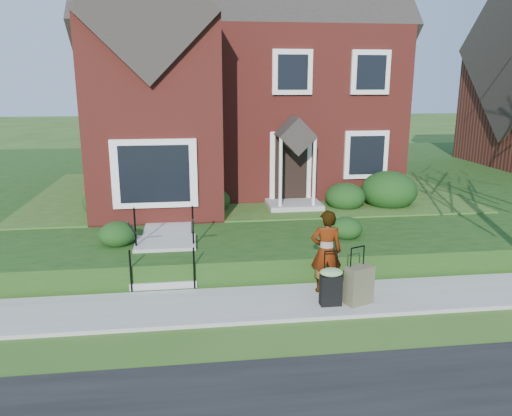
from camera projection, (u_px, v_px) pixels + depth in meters
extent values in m
plane|color=#2D5119|center=(288.00, 304.00, 9.97)|extent=(120.00, 120.00, 0.00)
cube|color=#9E9B93|center=(288.00, 302.00, 9.96)|extent=(60.00, 1.60, 0.08)
cube|color=#183D10|center=(333.00, 181.00, 20.88)|extent=(44.00, 20.00, 0.60)
cube|color=#9E9B93|center=(170.00, 214.00, 14.32)|extent=(1.20, 6.00, 0.06)
cube|color=maroon|center=(239.00, 110.00, 18.78)|extent=(10.00, 8.00, 5.40)
cube|color=maroon|center=(155.00, 120.00, 13.82)|extent=(3.60, 2.40, 5.40)
cube|color=white|center=(155.00, 173.00, 13.03)|extent=(2.20, 0.30, 1.80)
cube|color=black|center=(291.00, 171.00, 15.43)|extent=(1.00, 0.12, 2.10)
cube|color=black|center=(366.00, 155.00, 15.63)|extent=(1.40, 0.10, 1.50)
cube|color=#9E9B93|center=(164.00, 284.00, 10.59)|extent=(1.40, 0.30, 0.15)
cube|color=#9E9B93|center=(164.00, 272.00, 10.84)|extent=(1.40, 0.30, 0.15)
cube|color=#9E9B93|center=(165.00, 261.00, 11.09)|extent=(1.40, 0.30, 0.15)
cube|color=#9E9B93|center=(165.00, 250.00, 11.34)|extent=(1.40, 0.30, 0.15)
cube|color=#9E9B93|center=(166.00, 242.00, 11.87)|extent=(1.40, 0.80, 0.15)
cylinder|color=black|center=(131.00, 271.00, 10.27)|extent=(0.04, 0.04, 0.90)
cylinder|color=black|center=(135.00, 227.00, 11.28)|extent=(0.04, 0.04, 0.90)
cylinder|color=black|center=(194.00, 268.00, 10.43)|extent=(0.04, 0.04, 0.90)
cylinder|color=black|center=(193.00, 225.00, 11.44)|extent=(0.04, 0.04, 0.90)
ellipsoid|color=black|center=(109.00, 198.00, 14.22)|extent=(1.47, 1.47, 1.03)
ellipsoid|color=black|center=(212.00, 198.00, 14.82)|extent=(1.07, 1.07, 0.75)
ellipsoid|color=black|center=(345.00, 194.00, 15.11)|extent=(1.21, 1.21, 0.85)
ellipsoid|color=black|center=(389.00, 186.00, 15.33)|extent=(1.71, 1.71, 1.20)
ellipsoid|color=black|center=(117.00, 232.00, 11.69)|extent=(0.86, 0.86, 0.60)
ellipsoid|color=black|center=(346.00, 226.00, 12.24)|extent=(0.80, 0.80, 0.56)
imported|color=#999999|center=(326.00, 252.00, 10.17)|extent=(0.69, 0.50, 1.74)
cube|color=black|center=(331.00, 290.00, 9.68)|extent=(0.41, 0.23, 0.62)
cylinder|color=black|center=(332.00, 252.00, 9.49)|extent=(0.25, 0.03, 0.03)
cylinder|color=black|center=(325.00, 264.00, 9.53)|extent=(0.02, 0.02, 0.46)
cylinder|color=black|center=(338.00, 264.00, 9.56)|extent=(0.02, 0.02, 0.46)
cylinder|color=black|center=(323.00, 304.00, 9.73)|extent=(0.04, 0.06, 0.06)
cylinder|color=black|center=(337.00, 303.00, 9.77)|extent=(0.04, 0.06, 0.06)
ellipsoid|color=#83AD63|center=(331.00, 272.00, 9.59)|extent=(0.46, 0.38, 0.14)
cube|color=brown|center=(359.00, 285.00, 9.73)|extent=(0.60, 0.47, 0.76)
cylinder|color=black|center=(361.00, 248.00, 9.55)|extent=(0.31, 0.14, 0.03)
cylinder|color=black|center=(352.00, 258.00, 9.57)|extent=(0.02, 0.02, 0.37)
cylinder|color=black|center=(368.00, 257.00, 9.61)|extent=(0.02, 0.02, 0.37)
cylinder|color=black|center=(349.00, 302.00, 9.79)|extent=(0.06, 0.07, 0.06)
cylinder|color=black|center=(367.00, 301.00, 9.84)|extent=(0.06, 0.07, 0.06)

